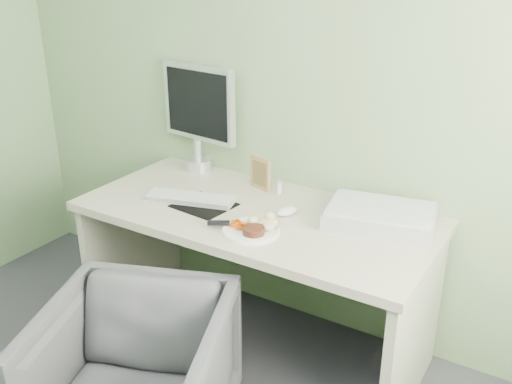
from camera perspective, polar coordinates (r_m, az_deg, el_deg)
The scene contains 15 objects.
wall_back at distance 2.68m, azimuth 4.24°, elevation 13.17°, with size 3.50×3.50×0.00m, color gray.
desk at distance 2.63m, azimuth -0.06°, elevation -5.53°, with size 1.60×0.75×0.73m.
plate at distance 2.36m, azimuth -0.51°, elevation -3.91°, with size 0.24×0.24×0.01m, color white.
steak at distance 2.31m, azimuth -0.25°, elevation -3.87°, with size 0.09×0.09×0.03m, color black.
potato_pile at distance 2.36m, azimuth 0.79°, elevation -2.89°, with size 0.10×0.07×0.06m, color tan.
carrot_heap at distance 2.36m, azimuth -1.70°, elevation -3.16°, with size 0.06×0.05×0.04m, color #D84E04.
steak_knife at distance 2.38m, azimuth -2.85°, elevation -3.14°, with size 0.22×0.14×0.02m.
mousepad at distance 2.61m, azimuth -5.22°, elevation -1.33°, with size 0.25×0.22×0.00m, color black.
keyboard at distance 2.66m, azimuth -6.61°, elevation -0.58°, with size 0.41×0.12×0.02m, color white.
computer_mouse at distance 2.51m, azimuth 3.10°, elevation -1.94°, with size 0.06×0.10×0.04m, color white.
photo_frame at distance 2.76m, azimuth 0.42°, elevation 1.90°, with size 0.13×0.02×0.16m, color #A78A4E.
eyedrop_bottle at distance 2.72m, azimuth 2.34°, elevation 0.47°, with size 0.02×0.02×0.07m.
scanner at distance 2.47m, azimuth 12.32°, elevation -2.46°, with size 0.45×0.30×0.07m, color #AFB1B6.
monitor at distance 2.98m, azimuth -5.77°, elevation 7.98°, with size 0.46×0.14×0.55m.
desk_chair at distance 2.30m, azimuth -11.90°, elevation -17.92°, with size 0.67×0.69×0.63m, color #3A3B40.
Camera 1 is at (1.21, -0.35, 1.79)m, focal length 40.00 mm.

